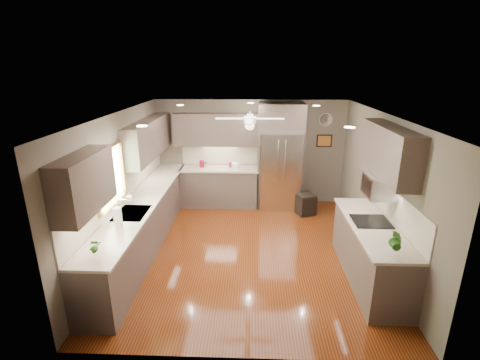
# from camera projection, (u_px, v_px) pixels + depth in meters

# --- Properties ---
(floor) EXTENTS (5.00, 5.00, 0.00)m
(floor) POSITION_uv_depth(u_px,v_px,m) (248.00, 250.00, 6.43)
(floor) COLOR #461709
(floor) RESTS_ON ground
(ceiling) EXTENTS (5.00, 5.00, 0.00)m
(ceiling) POSITION_uv_depth(u_px,v_px,m) (250.00, 114.00, 5.64)
(ceiling) COLOR white
(ceiling) RESTS_ON ground
(wall_back) EXTENTS (4.50, 0.00, 4.50)m
(wall_back) POSITION_uv_depth(u_px,v_px,m) (250.00, 152.00, 8.40)
(wall_back) COLOR #5F5648
(wall_back) RESTS_ON ground
(wall_front) EXTENTS (4.50, 0.00, 4.50)m
(wall_front) POSITION_uv_depth(u_px,v_px,m) (246.00, 265.00, 3.66)
(wall_front) COLOR #5F5648
(wall_front) RESTS_ON ground
(wall_left) EXTENTS (0.00, 5.00, 5.00)m
(wall_left) POSITION_uv_depth(u_px,v_px,m) (121.00, 185.00, 6.11)
(wall_left) COLOR #5F5648
(wall_left) RESTS_ON ground
(wall_right) EXTENTS (0.00, 5.00, 5.00)m
(wall_right) POSITION_uv_depth(u_px,v_px,m) (380.00, 188.00, 5.95)
(wall_right) COLOR #5F5648
(wall_right) RESTS_ON ground
(canister_a) EXTENTS (0.13, 0.13, 0.18)m
(canister_a) POSITION_uv_depth(u_px,v_px,m) (202.00, 164.00, 8.27)
(canister_a) COLOR maroon
(canister_a) RESTS_ON back_run
(canister_b) EXTENTS (0.10, 0.10, 0.14)m
(canister_b) POSITION_uv_depth(u_px,v_px,m) (206.00, 165.00, 8.23)
(canister_b) COLOR silver
(canister_b) RESTS_ON back_run
(canister_d) EXTENTS (0.10, 0.10, 0.13)m
(canister_d) POSITION_uv_depth(u_px,v_px,m) (231.00, 165.00, 8.26)
(canister_d) COLOR maroon
(canister_d) RESTS_ON back_run
(soap_bottle) EXTENTS (0.12, 0.12, 0.20)m
(soap_bottle) POSITION_uv_depth(u_px,v_px,m) (130.00, 198.00, 6.08)
(soap_bottle) COLOR white
(soap_bottle) RESTS_ON left_run
(potted_plant_left) EXTENTS (0.17, 0.14, 0.28)m
(potted_plant_left) POSITION_uv_depth(u_px,v_px,m) (93.00, 246.00, 4.38)
(potted_plant_left) COLOR #285D1A
(potted_plant_left) RESTS_ON left_run
(potted_plant_right) EXTENTS (0.22, 0.19, 0.35)m
(potted_plant_right) POSITION_uv_depth(u_px,v_px,m) (397.00, 241.00, 4.44)
(potted_plant_right) COLOR #285D1A
(potted_plant_right) RESTS_ON right_run
(bowl) EXTENTS (0.28, 0.28, 0.06)m
(bowl) POSITION_uv_depth(u_px,v_px,m) (235.00, 167.00, 8.23)
(bowl) COLOR beige
(bowl) RESTS_ON back_run
(left_run) EXTENTS (0.65, 4.70, 1.45)m
(left_run) POSITION_uv_depth(u_px,v_px,m) (144.00, 221.00, 6.48)
(left_run) COLOR #4D4038
(left_run) RESTS_ON ground
(back_run) EXTENTS (1.85, 0.65, 1.45)m
(back_run) POSITION_uv_depth(u_px,v_px,m) (220.00, 186.00, 8.39)
(back_run) COLOR #4D4038
(back_run) RESTS_ON ground
(uppers) EXTENTS (4.50, 4.70, 0.95)m
(uppers) POSITION_uv_depth(u_px,v_px,m) (210.00, 142.00, 6.54)
(uppers) COLOR #4D4038
(uppers) RESTS_ON wall_left
(window) EXTENTS (0.05, 1.12, 0.92)m
(window) POSITION_uv_depth(u_px,v_px,m) (110.00, 177.00, 5.54)
(window) COLOR #BFF2B2
(window) RESTS_ON wall_left
(sink) EXTENTS (0.50, 0.70, 0.32)m
(sink) POSITION_uv_depth(u_px,v_px,m) (132.00, 215.00, 5.73)
(sink) COLOR silver
(sink) RESTS_ON left_run
(refrigerator) EXTENTS (1.06, 0.75, 2.45)m
(refrigerator) POSITION_uv_depth(u_px,v_px,m) (280.00, 159.00, 8.07)
(refrigerator) COLOR silver
(refrigerator) RESTS_ON ground
(right_run) EXTENTS (0.70, 2.20, 1.45)m
(right_run) POSITION_uv_depth(u_px,v_px,m) (371.00, 251.00, 5.45)
(right_run) COLOR #4D4038
(right_run) RESTS_ON ground
(microwave) EXTENTS (0.43, 0.55, 0.34)m
(microwave) POSITION_uv_depth(u_px,v_px,m) (380.00, 186.00, 5.37)
(microwave) COLOR silver
(microwave) RESTS_ON wall_right
(ceiling_fan) EXTENTS (1.18, 1.18, 0.32)m
(ceiling_fan) POSITION_uv_depth(u_px,v_px,m) (250.00, 121.00, 5.98)
(ceiling_fan) COLOR white
(ceiling_fan) RESTS_ON ceiling
(recessed_lights) EXTENTS (2.84, 3.14, 0.01)m
(recessed_lights) POSITION_uv_depth(u_px,v_px,m) (248.00, 111.00, 6.02)
(recessed_lights) COLOR white
(recessed_lights) RESTS_ON ceiling
(wall_clock) EXTENTS (0.30, 0.03, 0.30)m
(wall_clock) POSITION_uv_depth(u_px,v_px,m) (326.00, 120.00, 8.08)
(wall_clock) COLOR white
(wall_clock) RESTS_ON wall_back
(framed_print) EXTENTS (0.36, 0.03, 0.30)m
(framed_print) POSITION_uv_depth(u_px,v_px,m) (324.00, 141.00, 8.23)
(framed_print) COLOR black
(framed_print) RESTS_ON wall_back
(stool) EXTENTS (0.50, 0.50, 0.46)m
(stool) POSITION_uv_depth(u_px,v_px,m) (305.00, 204.00, 7.93)
(stool) COLOR black
(stool) RESTS_ON ground
(paper_towel) EXTENTS (0.13, 0.13, 0.32)m
(paper_towel) POSITION_uv_depth(u_px,v_px,m) (118.00, 217.00, 5.23)
(paper_towel) COLOR white
(paper_towel) RESTS_ON left_run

